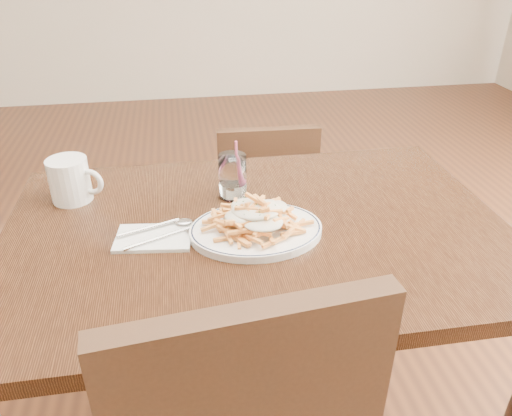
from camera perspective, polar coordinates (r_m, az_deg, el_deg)
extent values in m
cube|color=black|center=(1.21, 0.18, -2.87)|extent=(1.20, 0.80, 0.04)
cylinder|color=black|center=(1.74, -20.27, -8.59)|extent=(0.05, 0.05, 0.71)
cylinder|color=black|center=(1.84, 15.46, -5.32)|extent=(0.05, 0.05, 0.71)
cube|color=black|center=(2.04, 0.68, -0.19)|extent=(0.37, 0.37, 0.03)
cube|color=black|center=(1.79, 1.43, 3.16)|extent=(0.36, 0.05, 0.39)
cylinder|color=black|center=(2.29, 3.95, -2.22)|extent=(0.03, 0.03, 0.35)
cylinder|color=black|center=(2.25, -3.75, -2.73)|extent=(0.03, 0.03, 0.35)
cylinder|color=black|center=(2.04, 5.55, -6.74)|extent=(0.03, 0.03, 0.35)
cylinder|color=black|center=(2.00, -3.14, -7.41)|extent=(0.03, 0.03, 0.35)
torus|color=black|center=(1.16, 0.00, -2.34)|extent=(0.31, 0.31, 0.01)
ellipsoid|color=white|center=(1.13, 0.00, -0.07)|extent=(0.17, 0.14, 0.03)
cube|color=white|center=(1.17, -11.63, -3.35)|extent=(0.18, 0.13, 0.01)
cylinder|color=white|center=(1.30, -2.69, 3.66)|extent=(0.07, 0.07, 0.12)
cylinder|color=white|center=(1.32, -2.65, 2.19)|extent=(0.07, 0.07, 0.04)
cylinder|color=#D04F7A|center=(1.30, -2.24, 4.77)|extent=(0.01, 0.04, 0.15)
cylinder|color=white|center=(1.37, -20.53, 3.03)|extent=(0.10, 0.10, 0.11)
torus|color=white|center=(1.34, -18.39, 2.85)|extent=(0.07, 0.04, 0.07)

